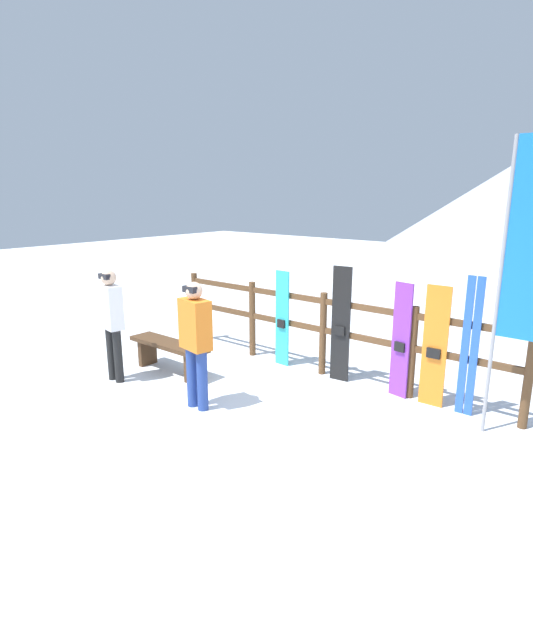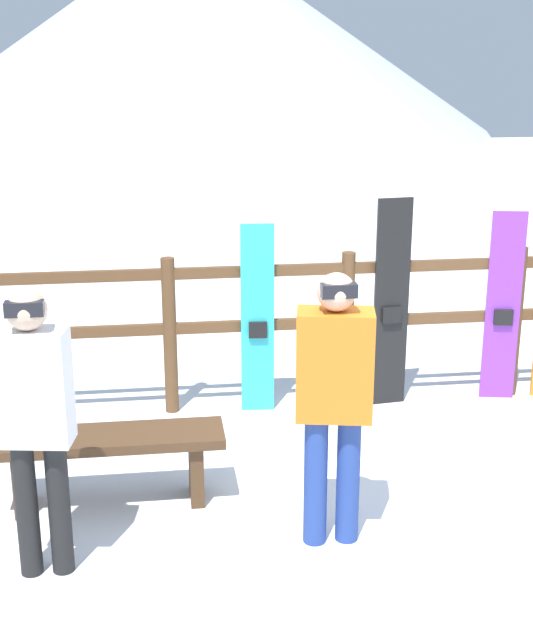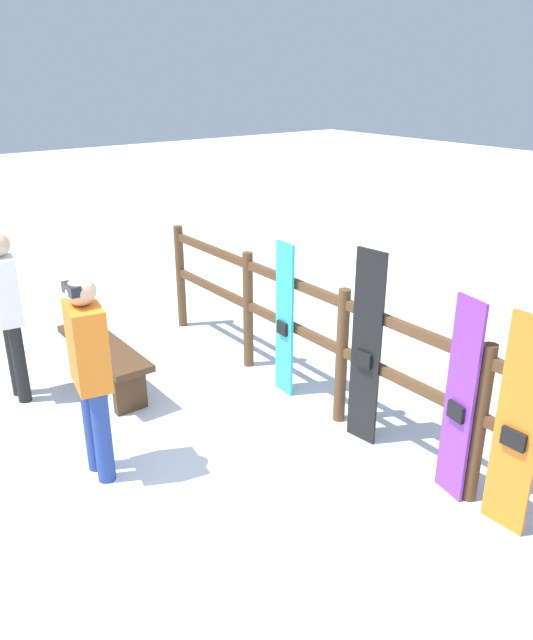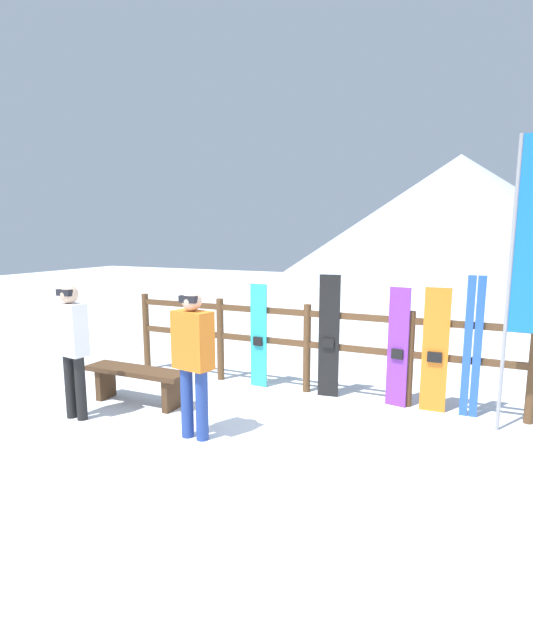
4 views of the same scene
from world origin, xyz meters
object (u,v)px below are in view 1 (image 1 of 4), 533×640
(bench, at_px, (169,350))
(person_white, at_px, (112,317))
(snowboard_orange, at_px, (435,347))
(person_orange, at_px, (196,337))
(rental_flag, at_px, (516,261))
(snowboard_black_stripe, at_px, (341,325))
(snowboard_purple, at_px, (401,341))
(ski_pair_blue, at_px, (470,347))
(snowboard_cyan, at_px, (282,319))

(bench, distance_m, person_white, 0.95)
(person_white, height_order, snowboard_orange, person_white)
(person_orange, height_order, rental_flag, rental_flag)
(bench, relative_size, snowboard_orange, 0.92)
(snowboard_black_stripe, xyz_separation_m, rental_flag, (2.14, -0.30, 1.09))
(snowboard_orange, bearing_deg, snowboard_purple, -180.00)
(person_orange, relative_size, snowboard_black_stripe, 0.97)
(snowboard_black_stripe, bearing_deg, person_white, -139.91)
(ski_pair_blue, bearing_deg, snowboard_cyan, -179.93)
(snowboard_purple, bearing_deg, person_white, -148.43)
(snowboard_purple, bearing_deg, ski_pair_blue, 0.24)
(snowboard_black_stripe, bearing_deg, ski_pair_blue, 0.11)
(snowboard_black_stripe, xyz_separation_m, ski_pair_blue, (1.70, 0.00, 0.03))
(ski_pair_blue, height_order, rental_flag, rental_flag)
(snowboard_orange, relative_size, ski_pair_blue, 0.91)
(person_orange, distance_m, rental_flag, 3.50)
(bench, relative_size, snowboard_cyan, 0.96)
(ski_pair_blue, xyz_separation_m, rental_flag, (0.44, -0.31, 1.06))
(snowboard_orange, xyz_separation_m, ski_pair_blue, (0.40, 0.00, 0.08))
(person_white, xyz_separation_m, snowboard_cyan, (1.35, 1.98, -0.20))
(snowboard_cyan, xyz_separation_m, rental_flag, (3.15, -0.30, 1.17))
(snowboard_black_stripe, relative_size, snowboard_purple, 1.08)
(person_white, bearing_deg, bench, 65.99)
(person_white, xyz_separation_m, person_orange, (1.53, 0.11, -0.01))
(snowboard_purple, bearing_deg, snowboard_black_stripe, 179.99)
(bench, height_order, ski_pair_blue, ski_pair_blue)
(rental_flag, bearing_deg, snowboard_black_stripe, 171.92)
(person_white, distance_m, snowboard_purple, 3.79)
(snowboard_cyan, relative_size, ski_pair_blue, 0.87)
(person_orange, height_order, snowboard_black_stripe, snowboard_black_stripe)
(bench, distance_m, ski_pair_blue, 4.00)
(ski_pair_blue, bearing_deg, person_orange, -143.38)
(bench, distance_m, snowboard_orange, 3.61)
(snowboard_cyan, xyz_separation_m, ski_pair_blue, (2.71, 0.00, 0.11))
(bench, distance_m, rental_flag, 4.57)
(person_orange, xyz_separation_m, snowboard_black_stripe, (0.82, 1.87, -0.10))
(bench, height_order, snowboard_orange, snowboard_orange)
(bench, bearing_deg, person_orange, -25.39)
(bench, bearing_deg, snowboard_orange, 21.09)
(snowboard_cyan, height_order, rental_flag, rental_flag)
(bench, bearing_deg, snowboard_purple, 23.87)
(snowboard_black_stripe, bearing_deg, person_orange, -113.70)
(person_white, distance_m, snowboard_cyan, 2.41)
(snowboard_cyan, relative_size, rental_flag, 0.47)
(person_white, height_order, snowboard_purple, person_white)
(snowboard_cyan, xyz_separation_m, snowboard_black_stripe, (1.00, 0.00, 0.08))
(person_white, bearing_deg, person_orange, 4.10)
(snowboard_black_stripe, distance_m, snowboard_orange, 1.30)
(bench, bearing_deg, rental_flag, 13.26)
(snowboard_orange, bearing_deg, bench, -158.91)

